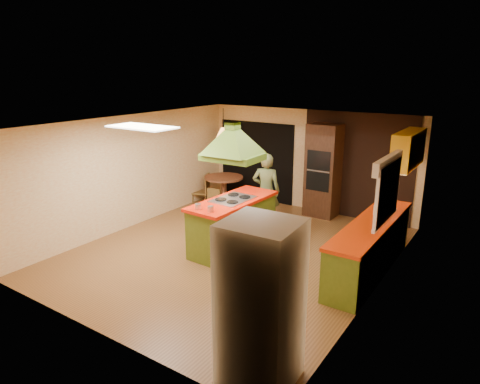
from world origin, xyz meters
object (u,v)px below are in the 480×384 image
Objects in this scene: wall_oven at (323,171)px; kitchen_island at (233,224)px; refrigerator at (261,304)px; canister_large at (382,204)px; dining_table at (224,185)px; man at (266,191)px.

kitchen_island is at bearing -101.54° from wall_oven.
refrigerator is 4.15m from canister_large.
canister_large is (0.14, 4.14, 0.07)m from refrigerator.
canister_large is (4.34, -1.00, 0.51)m from dining_table.
man is 1.99m from dining_table.
dining_table is at bearing 131.81° from kitchen_island.
canister_large reaches higher than kitchen_island.
kitchen_island is at bearing 126.30° from refrigerator.
canister_large is at bearing -38.96° from wall_oven.
dining_table is 4.43× the size of canister_large.
refrigerator is at bearing 101.34° from man.
refrigerator is 6.65m from dining_table.
canister_large is (1.86, -1.60, -0.08)m from wall_oven.
dining_table is (-1.82, 2.22, 0.01)m from kitchen_island.
refrigerator is 8.55× the size of canister_large.
kitchen_island is 2.96m from wall_oven.
man is 2.59m from canister_large.
wall_oven is at bearing 139.33° from canister_large.
canister_large is (2.58, -0.14, 0.19)m from man.
wall_oven is at bearing 103.78° from refrigerator.
canister_large is at bearing 158.55° from man.
man is 1.64m from wall_oven.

